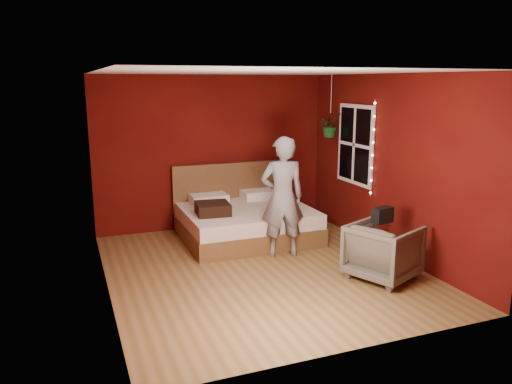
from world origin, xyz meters
name	(u,v)px	position (x,y,z in m)	size (l,w,h in m)	color
floor	(262,269)	(0.00, 0.00, 0.00)	(4.50, 4.50, 0.00)	olive
room_walls	(262,146)	(0.00, 0.00, 1.68)	(4.04, 4.54, 2.62)	#571109
window	(355,145)	(1.97, 0.90, 1.50)	(0.05, 0.97, 1.27)	white
fairy_lights	(373,149)	(1.94, 0.37, 1.50)	(0.04, 0.04, 1.45)	silver
bed	(244,220)	(0.27, 1.43, 0.29)	(2.02, 1.72, 1.11)	brown
person	(282,197)	(0.49, 0.42, 0.87)	(0.64, 0.42, 1.74)	gray
armchair	(383,251)	(1.33, -0.86, 0.36)	(0.78, 0.80, 0.73)	#575445
handbag	(382,215)	(1.34, -0.78, 0.83)	(0.28, 0.14, 0.20)	black
throw_pillow	(213,209)	(-0.33, 1.18, 0.59)	(0.50, 0.50, 0.18)	black
hanging_plant	(330,125)	(1.84, 1.49, 1.77)	(0.42, 0.38, 1.04)	silver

